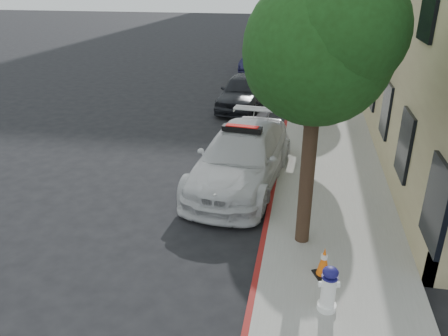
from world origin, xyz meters
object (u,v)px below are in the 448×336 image
police_car (242,157)px  fire_hydrant (329,289)px  parked_car_mid (243,91)px  parked_car_far (256,60)px  traffic_cone (324,262)px

police_car → fire_hydrant: police_car is taller
parked_car_mid → parked_car_far: parked_car_mid is taller
police_car → parked_car_far: bearing=101.8°
police_car → traffic_cone: police_car is taller
parked_car_mid → traffic_cone: (3.33, -11.80, -0.29)m
parked_car_mid → traffic_cone: bearing=-70.2°
fire_hydrant → traffic_cone: bearing=84.0°
fire_hydrant → traffic_cone: size_ratio=1.41×
parked_car_mid → police_car: bearing=-77.8°
fire_hydrant → traffic_cone: (-0.05, 0.96, -0.12)m
parked_car_mid → fire_hydrant: bearing=-71.1°
police_car → fire_hydrant: (2.28, -5.05, -0.22)m
parked_car_mid → fire_hydrant: parked_car_mid is taller
police_car → traffic_cone: 4.67m
fire_hydrant → parked_car_mid: bearing=95.8°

